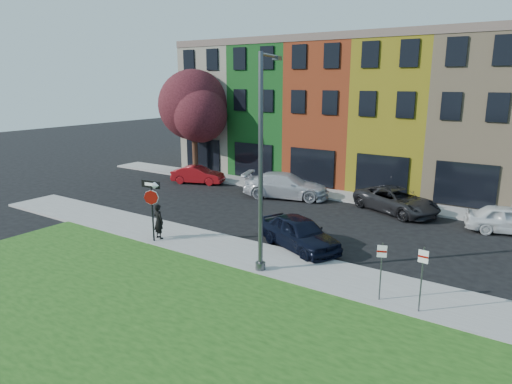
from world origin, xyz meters
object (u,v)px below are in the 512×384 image
Objects in this scene: sedan_near at (299,233)px; stop_sign at (151,198)px; man at (159,221)px; street_lamp at (262,165)px.

stop_sign is at bearing 142.41° from sedan_near.
street_lamp is (5.97, -0.19, 3.35)m from man.
stop_sign is 0.35× the size of street_lamp.
sedan_near is 0.57× the size of street_lamp.
street_lamp reaches higher than sedan_near.
sedan_near is (6.03, 2.80, -0.21)m from man.
sedan_near is at bearing 73.28° from street_lamp.
stop_sign is 6.94m from sedan_near.
stop_sign is 6.31m from street_lamp.
man is (-0.04, 0.40, -1.21)m from stop_sign.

